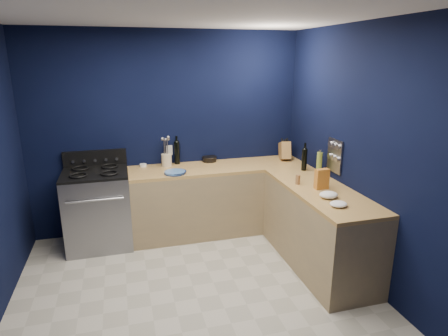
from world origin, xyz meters
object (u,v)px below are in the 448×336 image
object	(u,v)px
utensil_crock	(167,160)
knife_block	(285,151)
gas_range	(98,210)
crouton_bag	(322,179)
plate_stack	(175,172)

from	to	relation	value
utensil_crock	knife_block	world-z (taller)	knife_block
utensil_crock	knife_block	bearing A→B (deg)	-3.22
gas_range	crouton_bag	xyz separation A→B (m)	(2.37, -1.13, 0.55)
gas_range	plate_stack	bearing A→B (deg)	-10.30
knife_block	crouton_bag	bearing A→B (deg)	-83.55
plate_stack	gas_range	bearing A→B (deg)	169.70
knife_block	crouton_bag	world-z (taller)	knife_block
gas_range	plate_stack	size ratio (longest dim) A/B	3.62
crouton_bag	plate_stack	bearing A→B (deg)	142.89
plate_stack	utensil_crock	xyz separation A→B (m)	(-0.05, 0.36, 0.07)
plate_stack	crouton_bag	distance (m)	1.73
knife_block	gas_range	bearing A→B (deg)	-165.55
utensil_crock	crouton_bag	world-z (taller)	crouton_bag
gas_range	utensil_crock	world-z (taller)	utensil_crock
plate_stack	crouton_bag	size ratio (longest dim) A/B	1.16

